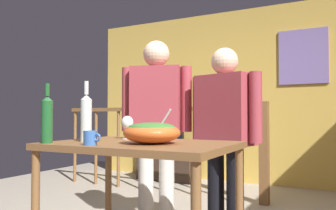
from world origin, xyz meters
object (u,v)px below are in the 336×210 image
Objects in this scene: wine_bottle_clear at (86,117)px; mug_teal at (145,133)px; framed_picture at (303,57)px; tv_console at (168,165)px; serving_table at (141,157)px; flat_screen_tv at (167,134)px; stair_railing at (185,140)px; person_standing_left at (156,118)px; mug_blue at (91,138)px; wine_glass at (127,123)px; salad_bowl at (152,132)px; person_standing_right at (225,127)px; wine_bottle_green at (47,118)px.

mug_teal is at bearing 63.16° from wine_bottle_clear.
mug_teal is (0.20, 0.40, -0.12)m from wine_bottle_clear.
tv_console is (-1.93, -0.29, -1.56)m from framed_picture.
serving_table is (-0.62, -3.13, -1.06)m from framed_picture.
flat_screen_tv is at bearing 108.31° from wine_bottle_clear.
stair_railing is 1.39m from person_standing_left.
framed_picture is at bearing 73.58° from wine_bottle_clear.
flat_screen_tv is (-1.93, -0.32, -1.09)m from framed_picture.
person_standing_left is (-0.31, 0.73, 0.24)m from serving_table.
stair_railing is 2.40m from mug_blue.
wine_glass is 1.36× the size of mug_teal.
person_standing_left reaches higher than tv_console.
tv_console is 2.64× the size of salad_bowl.
salad_bowl is 0.21× the size of person_standing_left.
salad_bowl is at bearing -53.13° from mug_teal.
mug_blue is at bearing -69.70° from tv_console.
salad_bowl is 0.23× the size of person_standing_right.
wine_glass is at bearing 78.45° from person_standing_left.
wine_bottle_clear is (-0.34, -0.12, 0.25)m from serving_table.
stair_railing is 1.76× the size of person_standing_left.
wine_bottle_clear is at bearing -161.08° from serving_table.
framed_picture reaches higher than wine_glass.
mug_blue is at bearing -78.73° from wine_glass.
wine_glass reaches higher than tv_console.
tv_console is at bearing 104.90° from wine_bottle_green.
stair_railing is 7.88× the size of wine_bottle_green.
salad_bowl is 2.82× the size of mug_teal.
mug_teal is at bearing 30.67° from wine_glass.
person_standing_right is at bearing -52.22° from flat_screen_tv.
flat_screen_tv is 0.36× the size of person_standing_right.
person_standing_right reaches higher than wine_bottle_green.
wine_glass is (-0.87, -2.91, -0.85)m from framed_picture.
wine_glass is (1.06, -2.62, 0.71)m from tv_console.
wine_bottle_clear is at bearing -82.00° from stair_railing.
wine_glass reaches higher than mug_blue.
person_standing_left is (-0.17, 0.45, 0.11)m from mug_teal.
wine_glass is 0.76m from person_standing_right.
framed_picture is 0.46× the size of person_standing_left.
wine_bottle_clear is (-0.45, -0.07, 0.09)m from salad_bowl.
framed_picture reaches higher than salad_bowl.
stair_railing is at bearing -49.02° from flat_screen_tv.
mug_blue is (-0.26, -0.25, -0.03)m from salad_bowl.
wine_bottle_green is at bearing -145.50° from serving_table.
wine_bottle_green is 0.34m from mug_blue.
person_standing_left is at bearing 112.78° from serving_table.
tv_console is 0.47m from flat_screen_tv.
tv_console is 2.32× the size of wine_bottle_clear.
wine_bottle_green reaches higher than tv_console.
salad_bowl is 0.80m from person_standing_right.
framed_picture is 2.19× the size of salad_bowl.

